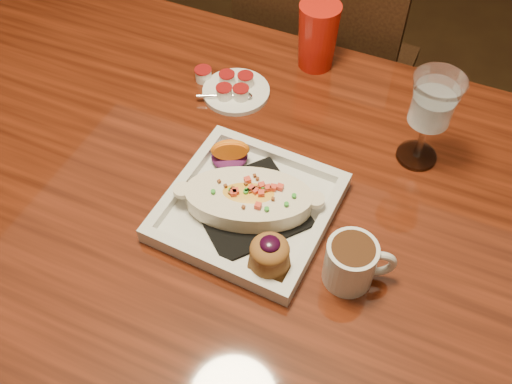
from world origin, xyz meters
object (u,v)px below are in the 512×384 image
at_px(table, 216,214).
at_px(saucer, 235,90).
at_px(goblet, 433,106).
at_px(chair_far, 322,75).
at_px(plate, 250,208).
at_px(coffee_mug, 352,262).
at_px(red_tumbler, 318,36).

distance_m(table, saucer, 0.25).
bearing_deg(saucer, goblet, -3.04).
distance_m(chair_far, goblet, 0.65).
distance_m(table, chair_far, 0.65).
distance_m(plate, saucer, 0.31).
height_order(coffee_mug, red_tumbler, red_tumbler).
bearing_deg(chair_far, coffee_mug, 111.16).
bearing_deg(coffee_mug, table, 139.97).
height_order(plate, goblet, goblet).
relative_size(table, coffee_mug, 14.22).
xyz_separation_m(plate, saucer, (-0.15, 0.27, -0.02)).
height_order(chair_far, coffee_mug, chair_far).
height_order(plate, red_tumbler, red_tumbler).
distance_m(saucer, red_tumbler, 0.20).
relative_size(table, saucer, 11.17).
xyz_separation_m(table, chair_far, (-0.00, 0.63, -0.15)).
bearing_deg(red_tumbler, chair_far, 101.46).
bearing_deg(coffee_mug, plate, 144.57).
relative_size(table, chair_far, 1.61).
bearing_deg(red_tumbler, goblet, -33.79).
xyz_separation_m(table, plate, (0.09, -0.04, 0.12)).
distance_m(coffee_mug, goblet, 0.30).
bearing_deg(goblet, saucer, 176.96).
bearing_deg(coffee_mug, saucer, 115.20).
height_order(saucer, red_tumbler, red_tumbler).
distance_m(goblet, saucer, 0.39).
distance_m(chair_far, coffee_mug, 0.82).
bearing_deg(plate, coffee_mug, -10.15).
xyz_separation_m(chair_far, goblet, (0.31, -0.43, 0.37)).
bearing_deg(saucer, plate, -59.80).
bearing_deg(table, saucer, 105.72).
height_order(table, plate, plate).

